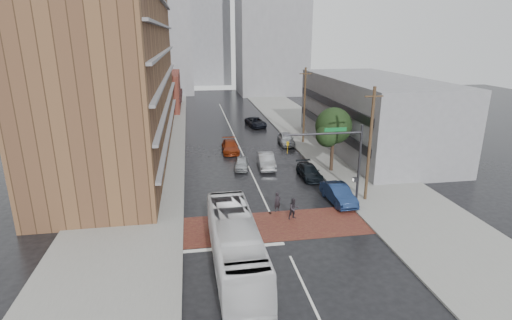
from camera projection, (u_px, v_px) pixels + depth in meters
name	position (u px, v px, depth m)	size (l,w,h in m)	color
ground	(277.00, 229.00, 30.13)	(160.00, 160.00, 0.00)	black
crosswalk	(276.00, 225.00, 30.59)	(14.00, 5.00, 0.02)	brown
sidewalk_west	(150.00, 147.00, 51.85)	(9.00, 90.00, 0.15)	gray
sidewalk_east	(320.00, 140.00, 55.42)	(9.00, 90.00, 0.15)	gray
apartment_block	(118.00, 35.00, 46.35)	(10.00, 44.00, 28.00)	brown
storefront_west	(159.00, 91.00, 78.05)	(8.00, 16.00, 7.00)	maroon
building_east	(372.00, 114.00, 50.16)	(11.00, 26.00, 9.00)	gray
distant_tower_west	(153.00, 26.00, 96.58)	(18.00, 16.00, 32.00)	gray
distant_tower_east	(272.00, 17.00, 94.67)	(16.00, 14.00, 36.00)	gray
distant_tower_center	(208.00, 42.00, 115.95)	(12.00, 10.00, 24.00)	gray
street_tree	(334.00, 128.00, 41.36)	(4.20, 4.10, 6.90)	#332319
signal_mast	(343.00, 156.00, 31.97)	(6.50, 0.30, 7.20)	#2D2D33
utility_pole_near	(370.00, 144.00, 33.72)	(1.60, 0.26, 10.00)	#473321
utility_pole_far	(304.00, 105.00, 52.54)	(1.60, 0.26, 10.00)	#473321
transit_bus	(235.00, 244.00, 24.72)	(2.69, 11.51, 3.21)	silver
pedestrian_a	(277.00, 202.00, 32.80)	(0.61, 0.40, 1.68)	black
pedestrian_b	(294.00, 209.00, 31.46)	(0.85, 0.67, 1.76)	black
car_travel_a	(242.00, 163.00, 43.37)	(1.51, 3.75, 1.28)	#AFB3B7
car_travel_b	(266.00, 161.00, 43.70)	(1.68, 4.83, 1.59)	#A4A6AC
car_travel_c	(230.00, 147.00, 49.57)	(2.00, 4.93, 1.43)	maroon
suv_travel	(256.00, 122.00, 63.36)	(2.40, 5.21, 1.45)	black
car_parked_near	(338.00, 194.00, 34.63)	(1.68, 4.83, 1.59)	#16284F
car_parked_mid	(309.00, 172.00, 40.64)	(1.85, 4.55, 1.32)	black
car_parked_far	(286.00, 139.00, 52.99)	(1.88, 4.68, 1.60)	#B1B4B9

